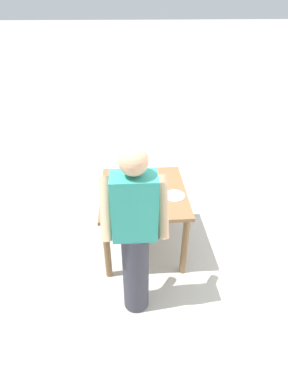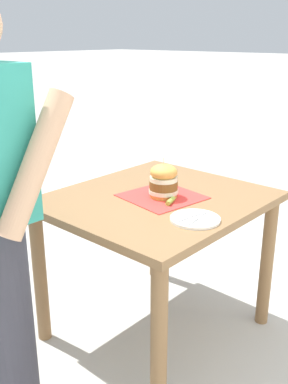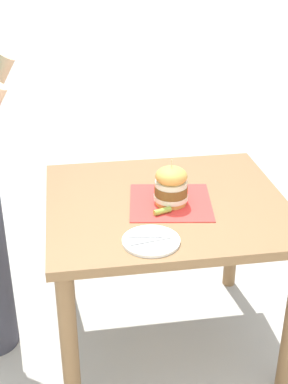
{
  "view_description": "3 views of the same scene",
  "coord_description": "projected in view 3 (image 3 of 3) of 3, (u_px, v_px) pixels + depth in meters",
  "views": [
    {
      "loc": [
        0.16,
        2.71,
        2.55
      ],
      "look_at": [
        0.0,
        0.1,
        0.83
      ],
      "focal_mm": 28.0,
      "sensor_mm": 36.0,
      "label": 1
    },
    {
      "loc": [
        -1.36,
        1.62,
        1.54
      ],
      "look_at": [
        0.0,
        0.1,
        0.83
      ],
      "focal_mm": 42.0,
      "sensor_mm": 36.0,
      "label": 2
    },
    {
      "loc": [
        -2.0,
        0.42,
        1.86
      ],
      "look_at": [
        0.0,
        0.1,
        0.83
      ],
      "focal_mm": 50.0,
      "sensor_mm": 36.0,
      "label": 3
    }
  ],
  "objects": [
    {
      "name": "side_plate_with_forks",
      "position": [
        151.0,
        241.0,
        2.01
      ],
      "size": [
        0.22,
        0.22,
        0.02
      ],
      "color": "white",
      "rests_on": "patio_table"
    },
    {
      "name": "serving_paper",
      "position": [
        170.0,
        202.0,
        2.29
      ],
      "size": [
        0.39,
        0.39,
        0.0
      ],
      "primitive_type": "cube",
      "rotation": [
        0.0,
        0.0,
        -0.15
      ],
      "color": "red",
      "rests_on": "patio_table"
    },
    {
      "name": "pickle_spear",
      "position": [
        162.0,
        211.0,
        2.19
      ],
      "size": [
        0.05,
        0.08,
        0.02
      ],
      "primitive_type": "cylinder",
      "rotation": [
        0.0,
        1.57,
        1.9
      ],
      "color": "#8EA83D",
      "rests_on": "serving_paper"
    },
    {
      "name": "ground_plane",
      "position": [
        164.0,
        339.0,
        2.66
      ],
      "size": [
        80.0,
        80.0,
        0.0
      ],
      "primitive_type": "plane",
      "color": "#ADAAA3"
    },
    {
      "name": "sandwich",
      "position": [
        171.0,
        186.0,
        2.25
      ],
      "size": [
        0.15,
        0.15,
        0.2
      ],
      "color": "gold",
      "rests_on": "serving_paper"
    },
    {
      "name": "patio_table",
      "position": [
        166.0,
        226.0,
        2.37
      ],
      "size": [
        0.92,
        1.03,
        0.78
      ],
      "color": "brown",
      "rests_on": "ground"
    }
  ]
}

